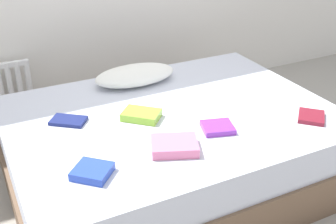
# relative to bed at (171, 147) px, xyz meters

# --- Properties ---
(ground_plane) EXTENTS (8.00, 8.00, 0.00)m
(ground_plane) POSITION_rel_bed_xyz_m (0.00, 0.00, -0.25)
(ground_plane) COLOR #9E998E
(bed) EXTENTS (2.00, 1.50, 0.50)m
(bed) POSITION_rel_bed_xyz_m (0.00, 0.00, 0.00)
(bed) COLOR brown
(bed) RESTS_ON ground
(pillow) EXTENTS (0.58, 0.31, 0.12)m
(pillow) POSITION_rel_bed_xyz_m (-0.02, 0.52, 0.31)
(pillow) COLOR white
(pillow) RESTS_ON bed
(textbook_purple) EXTENTS (0.21, 0.20, 0.03)m
(textbook_purple) POSITION_rel_bed_xyz_m (0.14, -0.31, 0.27)
(textbook_purple) COLOR purple
(textbook_purple) RESTS_ON bed
(textbook_navy) EXTENTS (0.24, 0.22, 0.02)m
(textbook_navy) POSITION_rel_bed_xyz_m (-0.60, 0.16, 0.26)
(textbook_navy) COLOR navy
(textbook_navy) RESTS_ON bed
(textbook_blue) EXTENTS (0.23, 0.23, 0.04)m
(textbook_blue) POSITION_rel_bed_xyz_m (-0.64, -0.41, 0.27)
(textbook_blue) COLOR #2847B7
(textbook_blue) RESTS_ON bed
(textbook_lime) EXTENTS (0.26, 0.26, 0.05)m
(textbook_lime) POSITION_rel_bed_xyz_m (-0.20, 0.01, 0.28)
(textbook_lime) COLOR #8CC638
(textbook_lime) RESTS_ON bed
(textbook_pink) EXTENTS (0.29, 0.27, 0.05)m
(textbook_pink) POSITION_rel_bed_xyz_m (-0.18, -0.38, 0.28)
(textbook_pink) COLOR pink
(textbook_pink) RESTS_ON bed
(textbook_maroon) EXTENTS (0.23, 0.23, 0.03)m
(textbook_maroon) POSITION_rel_bed_xyz_m (0.71, -0.45, 0.27)
(textbook_maroon) COLOR maroon
(textbook_maroon) RESTS_ON bed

